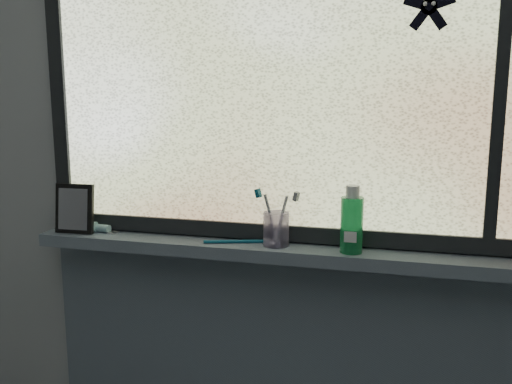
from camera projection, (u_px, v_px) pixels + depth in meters
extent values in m
cube|color=#9EA3A8|center=(287.00, 169.00, 1.79)|extent=(3.00, 0.01, 2.50)
cube|color=slate|center=(282.00, 252.00, 1.76)|extent=(1.62, 0.14, 0.04)
cube|color=silver|center=(287.00, 78.00, 1.71)|extent=(1.50, 0.01, 1.00)
cube|color=black|center=(285.00, 233.00, 1.80)|extent=(1.60, 0.03, 0.05)
cube|color=black|center=(59.00, 78.00, 1.90)|extent=(0.05, 0.03, 1.10)
cube|color=black|center=(501.00, 77.00, 1.56)|extent=(0.03, 0.03, 1.00)
cube|color=black|center=(75.00, 209.00, 1.90)|extent=(0.14, 0.07, 0.17)
cylinder|color=#A292C1|center=(276.00, 229.00, 1.75)|extent=(0.10, 0.10, 0.10)
cylinder|color=#1E9C52|center=(352.00, 219.00, 1.67)|extent=(0.09, 0.09, 0.17)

